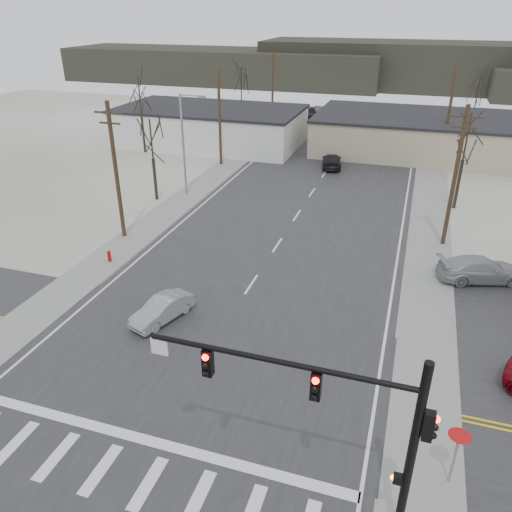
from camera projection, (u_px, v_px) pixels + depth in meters
The scene contains 27 objects.
ground at pixel (200, 363), 24.54m from camera, with size 140.00×140.00×0.00m, color white.
main_road at pixel (281, 240), 37.26m from camera, with size 18.00×110.00×0.05m, color #27272A.
cross_road at pixel (200, 362), 24.53m from camera, with size 90.00×10.00×0.04m, color #27272A.
sidewalk_left at pixel (181, 202), 44.41m from camera, with size 3.00×90.00×0.06m, color gray.
sidewalk_right at pixel (430, 232), 38.59m from camera, with size 3.00×90.00×0.06m, color gray.
traffic_signal_mast at pixel (350, 417), 14.99m from camera, with size 8.95×0.43×7.20m.
fire_hydrant at pixel (109, 256), 33.93m from camera, with size 0.24×0.24×0.87m.
yield_sign at pixel (458, 442), 17.47m from camera, with size 0.80×0.80×2.35m.
building_left_far at pixel (210, 126), 61.87m from camera, with size 22.30×12.30×4.50m.
building_right_far at pixel (430, 135), 58.16m from camera, with size 26.30×14.30×4.30m.
upole_left_b at pixel (116, 170), 35.52m from camera, with size 2.20×0.30×10.00m.
upole_left_c at pixel (220, 116), 52.50m from camera, with size 2.20×0.30×10.00m.
upole_left_d at pixel (273, 89), 69.48m from camera, with size 2.20×0.30×10.00m.
upole_right_a at pixel (455, 176), 34.30m from camera, with size 2.20×0.30×10.00m.
upole_right_b at pixel (449, 115), 52.97m from camera, with size 2.20×0.30×10.00m.
streetlight_main at pixel (185, 140), 43.88m from camera, with size 2.40×0.25×9.00m.
tree_left_near at pixel (152, 142), 42.73m from camera, with size 3.30×3.30×7.35m.
tree_right_mid at pixel (467, 140), 40.49m from camera, with size 3.74×3.74×8.33m.
tree_left_far at pixel (241, 86), 64.60m from camera, with size 3.96×3.96×8.82m.
tree_right_far at pixel (477, 96), 62.03m from camera, with size 3.52×3.52×7.84m.
tree_left_mid at pixel (140, 98), 56.61m from camera, with size 3.96×3.96×8.82m.
hill_left at pixel (221, 66), 110.67m from camera, with size 70.00×18.00×7.00m, color #333026.
hill_center at pixel (461, 67), 99.87m from camera, with size 80.00×18.00×9.00m, color #333026.
sedan_crossing at pixel (162, 309), 27.55m from camera, with size 1.37×3.92×1.29m, color gray.
car_far_a at pixel (332, 161), 53.48m from camera, with size 1.96×4.82×1.40m, color black.
car_far_b at pixel (311, 113), 76.82m from camera, with size 1.85×4.60×1.57m, color black.
car_parked_silver at pixel (480, 269), 31.47m from camera, with size 2.15×5.29×1.54m, color #949A9D.
Camera 1 is at (8.64, -17.72, 15.77)m, focal length 35.00 mm.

